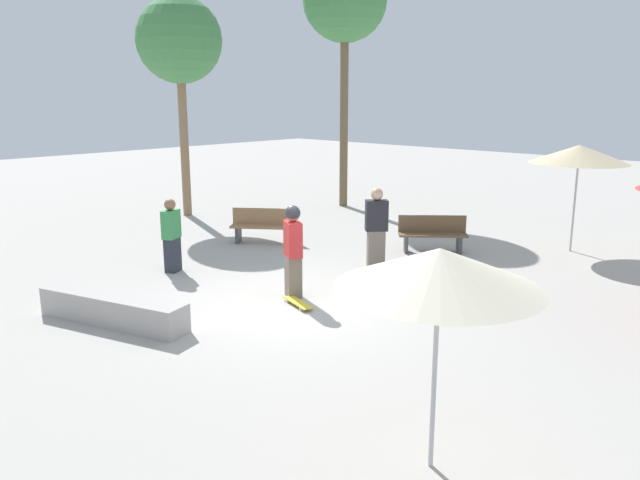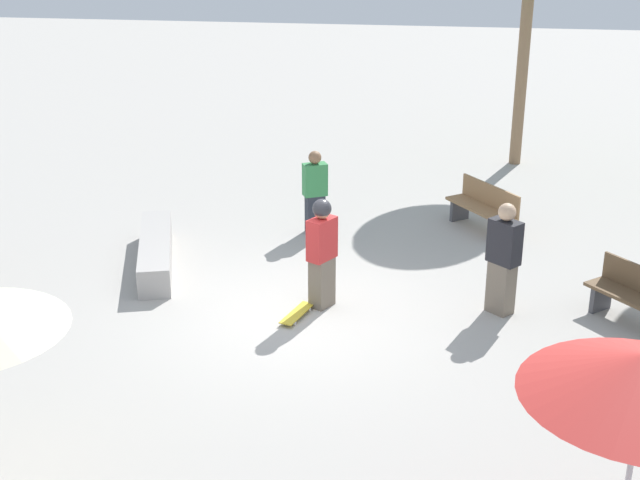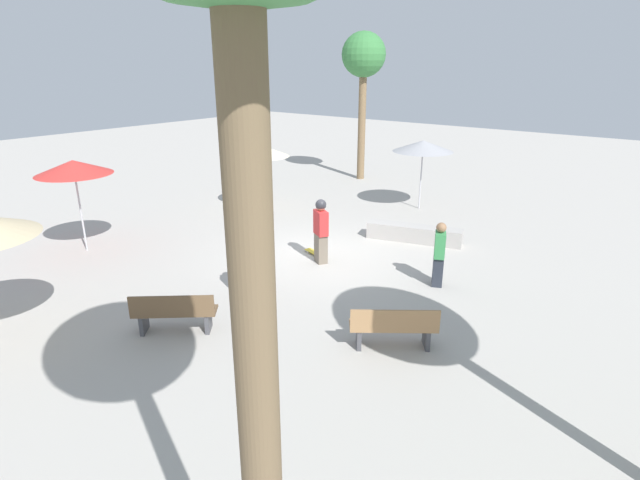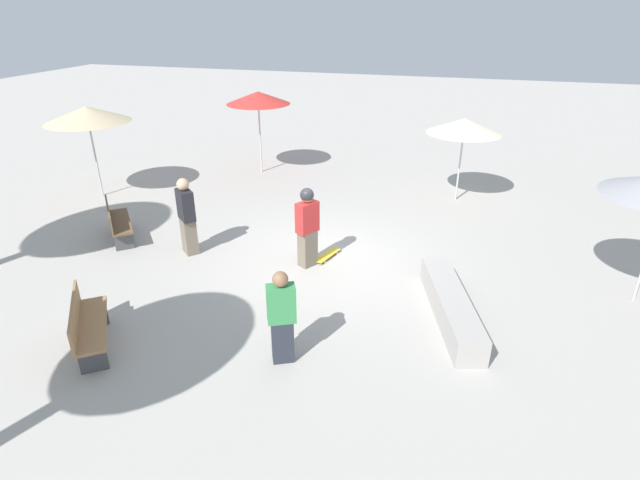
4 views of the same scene
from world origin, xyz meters
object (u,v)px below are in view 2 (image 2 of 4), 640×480
bystander_far (315,192)px  bench_far (639,299)px  skateboard (297,313)px  bench_near (484,208)px  bystander_watching (503,259)px  concrete_ledge (156,252)px  skater_main (322,249)px

bystander_far → bench_far: bearing=-56.7°
skateboard → bystander_far: (3.48, 0.25, 0.71)m
bench_near → bystander_watching: size_ratio=0.90×
skateboard → concrete_ledge: bearing=-103.9°
bench_far → bystander_watching: 2.00m
skateboard → bystander_far: bearing=-159.1°
skater_main → bystander_far: bearing=-139.3°
bystander_watching → skateboard: bearing=53.6°
bystander_far → skater_main: bearing=-105.8°
bench_near → bystander_far: 3.13m
bystander_far → bench_near: bearing=-15.5°
skater_main → bystander_far: skater_main is taller
skateboard → bench_near: size_ratio=0.53×
bench_far → bench_near: bearing=-10.3°
skater_main → bench_far: (0.00, -4.61, -0.50)m
bench_far → bystander_watching: (0.17, 1.95, 0.43)m
bench_near → skater_main: bearing=108.4°
skateboard → bystander_far: 3.56m
skater_main → bench_near: (3.62, -2.50, -0.50)m
bench_near → bench_far: size_ratio=1.03×
skater_main → bystander_far: size_ratio=1.10×
concrete_ledge → bench_far: size_ratio=1.86×
skateboard → concrete_ledge: 3.11m
skateboard → concrete_ledge: (1.59, 2.67, 0.18)m
skateboard → bench_far: size_ratio=0.55×
concrete_ledge → skateboard: bearing=-120.8°
bystander_far → skateboard: bearing=-112.1°
bench_near → bystander_far: bystander_far is taller
skater_main → bystander_far: 3.10m
skateboard → bystander_watching: size_ratio=0.48×
concrete_ledge → bystander_watching: size_ratio=1.62×
bench_near → bystander_far: size_ratio=1.00×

